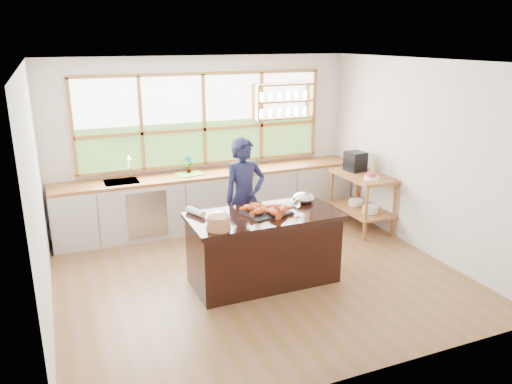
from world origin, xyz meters
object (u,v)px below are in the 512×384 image
cook (245,198)px  espresso_machine (355,161)px  wicker_basket (218,223)px  island (263,248)px

cook → espresso_machine: (2.11, 0.49, 0.21)m
espresso_machine → wicker_basket: espresso_machine is taller
island → wicker_basket: (-0.67, -0.29, 0.53)m
island → wicker_basket: bearing=-157.0°
cook → wicker_basket: bearing=-128.8°
cook → espresso_machine: size_ratio=5.42×
cook → wicker_basket: size_ratio=6.57×
wicker_basket → island: bearing=23.0°
cook → wicker_basket: (-0.76, -1.14, 0.14)m
island → wicker_basket: 0.90m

